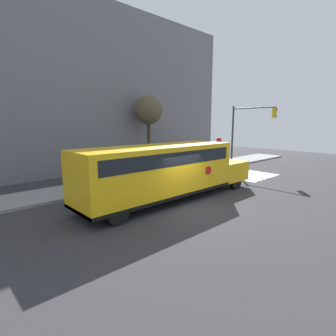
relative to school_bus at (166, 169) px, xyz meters
The scene contains 8 objects.
ground_plane 2.22m from the school_bus, 90.90° to the right, with size 60.00×60.00×0.00m, color #333335.
sidewalk_strip 5.30m from the school_bus, 90.26° to the left, with size 44.00×3.00×0.15m.
building_backdrop 12.62m from the school_bus, 90.11° to the left, with size 32.00×4.00×13.54m.
crosswalk_stripes 9.47m from the school_bus, ahead, with size 4.00×3.20×0.01m.
school_bus is the anchor object (origin of this frame).
stop_sign 10.61m from the school_bus, 21.65° to the left, with size 0.77×0.10×2.78m.
traffic_light 12.15m from the school_bus, 11.76° to the left, with size 0.28×4.04×5.51m.
tree_far_sidewalk 10.34m from the school_bus, 56.11° to the left, with size 2.42×2.42×6.30m.
Camera 1 is at (-8.93, -8.34, 4.08)m, focal length 28.00 mm.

